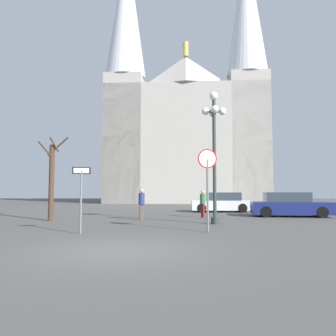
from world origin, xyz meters
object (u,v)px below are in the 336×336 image
(cathedral, at_px, (186,125))
(parked_car_far_white, at_px, (221,203))
(street_lamp, at_px, (214,135))
(pedestrian_standing, at_px, (203,201))
(parked_car_near_navy, at_px, (290,205))
(pedestrian_walking, at_px, (142,201))
(one_way_arrow_sign, at_px, (81,192))
(bare_tree, at_px, (52,179))
(stop_sign, at_px, (207,174))

(cathedral, relative_size, parked_car_far_white, 8.42)
(street_lamp, bearing_deg, pedestrian_standing, 93.48)
(parked_car_far_white, bearing_deg, pedestrian_standing, -109.38)
(parked_car_near_navy, xyz_separation_m, pedestrian_standing, (-5.21, -0.74, 0.26))
(cathedral, distance_m, pedestrian_walking, 28.90)
(one_way_arrow_sign, height_order, pedestrian_walking, one_way_arrow_sign)
(cathedral, height_order, parked_car_near_navy, cathedral)
(parked_car_near_navy, bearing_deg, bare_tree, -167.30)
(parked_car_near_navy, distance_m, pedestrian_walking, 8.89)
(one_way_arrow_sign, distance_m, parked_car_near_navy, 13.02)
(stop_sign, relative_size, parked_car_far_white, 0.73)
(one_way_arrow_sign, xyz_separation_m, parked_car_far_white, (6.75, 12.44, -0.83))
(street_lamp, distance_m, bare_tree, 8.56)
(stop_sign, bearing_deg, parked_car_far_white, 79.57)
(cathedral, height_order, pedestrian_walking, cathedral)
(street_lamp, distance_m, parked_car_far_white, 9.62)
(stop_sign, distance_m, street_lamp, 3.70)
(stop_sign, xyz_separation_m, parked_car_near_navy, (5.61, 7.57, -1.45))
(parked_car_far_white, bearing_deg, cathedral, 95.04)
(stop_sign, height_order, pedestrian_standing, stop_sign)
(stop_sign, distance_m, one_way_arrow_sign, 4.63)
(pedestrian_walking, height_order, pedestrian_standing, pedestrian_walking)
(cathedral, relative_size, pedestrian_standing, 22.87)
(cathedral, relative_size, street_lamp, 5.76)
(stop_sign, height_order, bare_tree, bare_tree)
(cathedral, bearing_deg, one_way_arrow_sign, -98.58)
(one_way_arrow_sign, bearing_deg, bare_tree, 120.29)
(one_way_arrow_sign, distance_m, parked_car_far_white, 14.17)
(parked_car_far_white, relative_size, pedestrian_walking, 2.60)
(street_lamp, xyz_separation_m, parked_car_far_white, (1.56, 8.85, -3.44))
(pedestrian_walking, bearing_deg, bare_tree, -172.07)
(bare_tree, xyz_separation_m, pedestrian_walking, (4.59, 0.64, -1.16))
(street_lamp, height_order, pedestrian_standing, street_lamp)
(pedestrian_standing, bearing_deg, parked_car_near_navy, 8.04)
(bare_tree, distance_m, pedestrian_standing, 8.35)
(cathedral, distance_m, stop_sign, 33.38)
(one_way_arrow_sign, bearing_deg, pedestrian_walking, 74.57)
(street_lamp, distance_m, parked_car_near_navy, 7.54)
(stop_sign, relative_size, parked_car_near_navy, 0.65)
(bare_tree, height_order, parked_car_far_white, bare_tree)
(one_way_arrow_sign, height_order, parked_car_near_navy, one_way_arrow_sign)
(stop_sign, distance_m, pedestrian_walking, 6.13)
(one_way_arrow_sign, relative_size, bare_tree, 0.54)
(pedestrian_standing, bearing_deg, stop_sign, -93.39)
(parked_car_far_white, xyz_separation_m, pedestrian_walking, (-5.16, -6.67, 0.32))
(cathedral, xyz_separation_m, stop_sign, (-0.39, -32.29, -8.46))
(bare_tree, bearing_deg, cathedral, 73.99)
(pedestrian_standing, bearing_deg, street_lamp, -86.52)
(parked_car_far_white, xyz_separation_m, pedestrian_standing, (-1.79, -5.08, 0.27))
(one_way_arrow_sign, relative_size, pedestrian_walking, 1.45)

